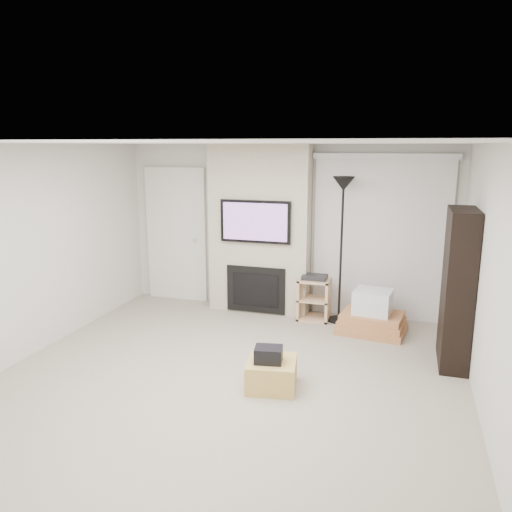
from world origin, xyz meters
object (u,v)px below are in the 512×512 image
(box_stack, at_px, (372,316))
(floor_lamp, at_px, (343,209))
(bookshelf, at_px, (457,288))
(ottoman, at_px, (272,374))
(av_stand, at_px, (314,296))

(box_stack, bearing_deg, floor_lamp, 148.02)
(floor_lamp, relative_size, bookshelf, 1.15)
(ottoman, xyz_separation_m, bookshelf, (1.84, 1.19, 0.75))
(ottoman, relative_size, av_stand, 0.76)
(floor_lamp, distance_m, box_stack, 1.52)
(bookshelf, bearing_deg, box_stack, 142.76)
(ottoman, distance_m, bookshelf, 2.32)
(av_stand, distance_m, box_stack, 0.90)
(av_stand, xyz_separation_m, box_stack, (0.85, -0.29, -0.12))
(ottoman, xyz_separation_m, floor_lamp, (0.40, 2.23, 1.48))
(box_stack, xyz_separation_m, bookshelf, (0.96, -0.73, 0.68))
(floor_lamp, relative_size, av_stand, 3.13)
(ottoman, xyz_separation_m, av_stand, (0.04, 2.21, 0.20))
(floor_lamp, height_order, box_stack, floor_lamp)
(floor_lamp, height_order, bookshelf, floor_lamp)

